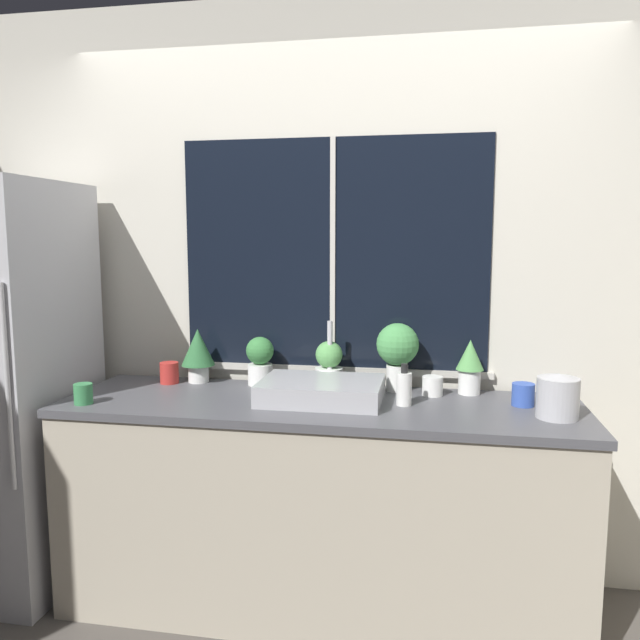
{
  "coord_description": "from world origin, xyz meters",
  "views": [
    {
      "loc": [
        0.47,
        -2.22,
        1.61
      ],
      "look_at": [
        0.0,
        0.32,
        1.27
      ],
      "focal_mm": 35.0,
      "sensor_mm": 36.0,
      "label": 1
    }
  ],
  "objects_px": {
    "sink": "(322,390)",
    "potted_plant_center": "(329,365)",
    "soap_bottle": "(404,388)",
    "mug_blue": "(523,395)",
    "potted_plant_far_left": "(198,351)",
    "kettle": "(558,396)",
    "potted_plant_left": "(260,360)",
    "mug_white": "(432,386)",
    "mug_red": "(169,373)",
    "potted_plant_far_right": "(470,364)",
    "mug_green": "(83,394)",
    "potted_plant_right": "(398,349)"
  },
  "relations": [
    {
      "from": "potted_plant_center",
      "to": "kettle",
      "type": "bearing_deg",
      "value": -18.81
    },
    {
      "from": "soap_bottle",
      "to": "mug_white",
      "type": "distance_m",
      "value": 0.22
    },
    {
      "from": "potted_plant_center",
      "to": "mug_red",
      "type": "bearing_deg",
      "value": -176.31
    },
    {
      "from": "potted_plant_center",
      "to": "mug_green",
      "type": "xyz_separation_m",
      "value": [
        -0.96,
        -0.47,
        -0.06
      ]
    },
    {
      "from": "potted_plant_far_right",
      "to": "soap_bottle",
      "type": "distance_m",
      "value": 0.37
    },
    {
      "from": "mug_white",
      "to": "kettle",
      "type": "height_order",
      "value": "kettle"
    },
    {
      "from": "potted_plant_left",
      "to": "potted_plant_center",
      "type": "bearing_deg",
      "value": 0.0
    },
    {
      "from": "potted_plant_right",
      "to": "mug_white",
      "type": "xyz_separation_m",
      "value": [
        0.16,
        -0.06,
        -0.15
      ]
    },
    {
      "from": "potted_plant_center",
      "to": "kettle",
      "type": "xyz_separation_m",
      "value": [
        0.95,
        -0.32,
        -0.02
      ]
    },
    {
      "from": "mug_white",
      "to": "kettle",
      "type": "distance_m",
      "value": 0.55
    },
    {
      "from": "sink",
      "to": "kettle",
      "type": "distance_m",
      "value": 0.95
    },
    {
      "from": "potted_plant_far_left",
      "to": "mug_white",
      "type": "distance_m",
      "value": 1.12
    },
    {
      "from": "sink",
      "to": "soap_bottle",
      "type": "bearing_deg",
      "value": -1.73
    },
    {
      "from": "sink",
      "to": "potted_plant_center",
      "type": "bearing_deg",
      "value": 92.35
    },
    {
      "from": "sink",
      "to": "kettle",
      "type": "height_order",
      "value": "sink"
    },
    {
      "from": "potted_plant_left",
      "to": "kettle",
      "type": "height_order",
      "value": "potted_plant_left"
    },
    {
      "from": "soap_bottle",
      "to": "mug_blue",
      "type": "xyz_separation_m",
      "value": [
        0.49,
        0.08,
        -0.03
      ]
    },
    {
      "from": "potted_plant_left",
      "to": "mug_blue",
      "type": "xyz_separation_m",
      "value": [
        1.17,
        -0.16,
        -0.07
      ]
    },
    {
      "from": "mug_white",
      "to": "mug_blue",
      "type": "height_order",
      "value": "mug_blue"
    },
    {
      "from": "sink",
      "to": "potted_plant_left",
      "type": "bearing_deg",
      "value": 145.32
    },
    {
      "from": "soap_bottle",
      "to": "mug_green",
      "type": "bearing_deg",
      "value": -170.47
    },
    {
      "from": "potted_plant_far_left",
      "to": "mug_red",
      "type": "relative_size",
      "value": 2.56
    },
    {
      "from": "potted_plant_right",
      "to": "potted_plant_far_right",
      "type": "bearing_deg",
      "value": 0.0
    },
    {
      "from": "mug_red",
      "to": "potted_plant_center",
      "type": "bearing_deg",
      "value": 3.69
    },
    {
      "from": "mug_red",
      "to": "mug_blue",
      "type": "distance_m",
      "value": 1.61
    },
    {
      "from": "sink",
      "to": "kettle",
      "type": "relative_size",
      "value": 2.93
    },
    {
      "from": "mug_red",
      "to": "mug_white",
      "type": "bearing_deg",
      "value": -0.38
    },
    {
      "from": "mug_blue",
      "to": "potted_plant_left",
      "type": "bearing_deg",
      "value": 172.1
    },
    {
      "from": "sink",
      "to": "potted_plant_far_left",
      "type": "bearing_deg",
      "value": 160.1
    },
    {
      "from": "potted_plant_far_left",
      "to": "potted_plant_far_right",
      "type": "bearing_deg",
      "value": 0.0
    },
    {
      "from": "mug_green",
      "to": "mug_red",
      "type": "bearing_deg",
      "value": 64.47
    },
    {
      "from": "potted_plant_center",
      "to": "mug_green",
      "type": "relative_size",
      "value": 2.54
    },
    {
      "from": "potted_plant_far_left",
      "to": "potted_plant_left",
      "type": "bearing_deg",
      "value": -0.0
    },
    {
      "from": "soap_bottle",
      "to": "mug_green",
      "type": "distance_m",
      "value": 1.34
    },
    {
      "from": "potted_plant_far_left",
      "to": "sink",
      "type": "bearing_deg",
      "value": -19.9
    },
    {
      "from": "mug_white",
      "to": "kettle",
      "type": "bearing_deg",
      "value": -29.24
    },
    {
      "from": "potted_plant_far_right",
      "to": "mug_blue",
      "type": "bearing_deg",
      "value": -37.91
    },
    {
      "from": "potted_plant_far_left",
      "to": "potted_plant_left",
      "type": "relative_size",
      "value": 1.13
    },
    {
      "from": "potted_plant_left",
      "to": "potted_plant_far_left",
      "type": "bearing_deg",
      "value": 180.0
    },
    {
      "from": "potted_plant_right",
      "to": "mug_red",
      "type": "distance_m",
      "value": 1.09
    },
    {
      "from": "potted_plant_center",
      "to": "potted_plant_right",
      "type": "xyz_separation_m",
      "value": [
        0.32,
        0.0,
        0.08
      ]
    },
    {
      "from": "potted_plant_far_left",
      "to": "kettle",
      "type": "height_order",
      "value": "potted_plant_far_left"
    },
    {
      "from": "mug_green",
      "to": "kettle",
      "type": "height_order",
      "value": "kettle"
    },
    {
      "from": "sink",
      "to": "potted_plant_center",
      "type": "relative_size",
      "value": 2.35
    },
    {
      "from": "potted_plant_right",
      "to": "soap_bottle",
      "type": "xyz_separation_m",
      "value": [
        0.04,
        -0.24,
        -0.12
      ]
    },
    {
      "from": "mug_green",
      "to": "sink",
      "type": "bearing_deg",
      "value": 13.44
    },
    {
      "from": "potted_plant_far_left",
      "to": "soap_bottle",
      "type": "bearing_deg",
      "value": -13.79
    },
    {
      "from": "potted_plant_far_left",
      "to": "kettle",
      "type": "relative_size",
      "value": 1.48
    },
    {
      "from": "potted_plant_far_left",
      "to": "mug_blue",
      "type": "relative_size",
      "value": 2.77
    },
    {
      "from": "potted_plant_center",
      "to": "mug_red",
      "type": "height_order",
      "value": "potted_plant_center"
    }
  ]
}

